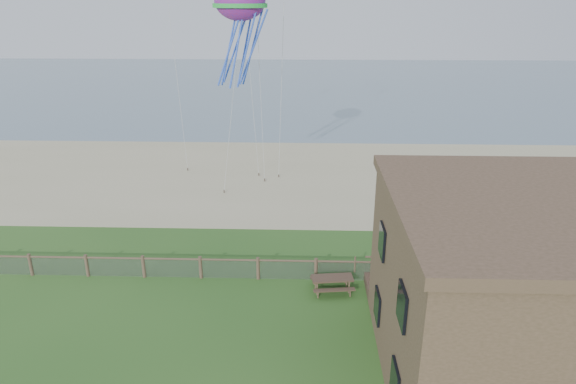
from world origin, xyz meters
The scene contains 7 objects.
ground centered at (0.00, 0.00, 0.00)m, with size 160.00×160.00×0.00m, color #28541C.
sand_beach centered at (0.00, 22.00, 0.00)m, with size 72.00×20.00×0.02m, color tan.
ocean centered at (0.00, 66.00, 0.00)m, with size 160.00×68.00×0.02m, color slate.
chainlink_fence centered at (0.00, 6.00, 0.55)m, with size 36.20×0.20×1.25m, color #4C382B, non-canonical shape.
motel_deck centered at (13.00, 5.00, 0.25)m, with size 15.00×2.00×0.50m, color #4F3E2D.
picnic_table centered at (3.80, 5.00, 0.43)m, with size 2.05×1.55×0.87m, color #4F3E2D, non-canonical shape.
octopus_kite centered at (-1.62, 15.22, 11.79)m, with size 3.32×2.34×6.83m, color red, non-canonical shape.
Camera 1 is at (2.31, -17.27, 13.98)m, focal length 32.00 mm.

